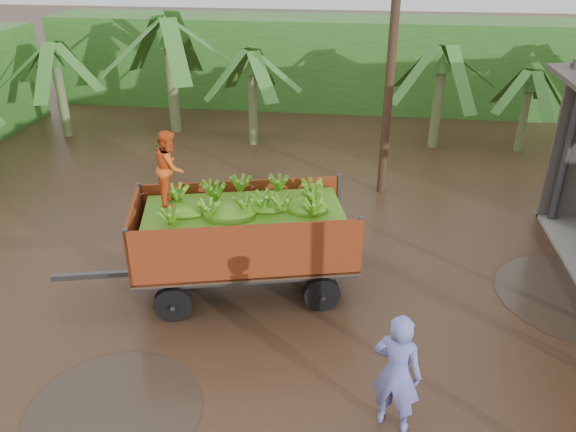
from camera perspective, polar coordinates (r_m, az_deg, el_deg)
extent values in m
plane|color=black|center=(10.43, 4.39, -12.95)|extent=(100.00, 100.00, 0.00)
cube|color=#2D661E|center=(24.63, 2.41, 15.37)|extent=(22.00, 3.00, 3.60)
cube|color=#47474C|center=(11.95, -18.94, -5.72)|extent=(1.69, 0.54, 0.11)
imported|color=#DC5319|center=(10.81, -11.92, 4.85)|extent=(0.69, 0.80, 1.44)
imported|color=#6E76C9|center=(8.52, 10.98, -15.38)|extent=(0.85, 0.70, 2.01)
cylinder|color=#47301E|center=(15.29, 10.53, 16.23)|extent=(0.24, 0.24, 7.94)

